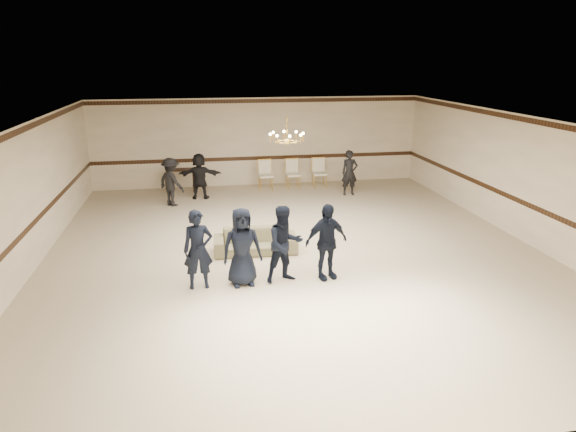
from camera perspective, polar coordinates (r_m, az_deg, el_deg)
name	(u,v)px	position (r m, az deg, el deg)	size (l,w,h in m)	color
room	(294,188)	(12.36, 0.67, 3.16)	(12.01, 14.01, 3.21)	beige
chair_rail	(259,158)	(19.23, -3.25, 6.43)	(12.00, 0.02, 0.14)	#361F10
crown_molding	(258,101)	(18.95, -3.35, 12.62)	(12.00, 0.02, 0.14)	#361F10
chandelier	(287,129)	(13.08, -0.14, 9.64)	(0.94, 0.94, 0.89)	gold
boy_a	(198,250)	(10.69, -9.94, -3.70)	(0.61, 0.40, 1.67)	black
boy_b	(242,247)	(10.72, -5.12, -3.44)	(0.82, 0.53, 1.67)	black
boy_c	(285,244)	(10.83, -0.36, -3.15)	(0.81, 0.63, 1.67)	black
boy_d	(326,242)	(11.01, 4.26, -2.86)	(0.98, 0.41, 1.67)	black
settee	(255,241)	(12.62, -3.64, -2.78)	(2.02, 0.79, 0.59)	#75734E
adult_left	(171,182)	(16.87, -12.81, 3.70)	(1.00, 0.58, 1.55)	black
adult_mid	(200,176)	(17.53, -9.78, 4.39)	(1.44, 0.46, 1.55)	black
adult_right	(350,173)	(17.89, 6.84, 4.78)	(0.57, 0.37, 1.55)	black
banquet_chair_left	(266,175)	(18.56, -2.50, 4.53)	(0.50, 0.50, 1.04)	#ECE5C6
banquet_chair_mid	(293,174)	(18.71, 0.54, 4.65)	(0.50, 0.50, 1.04)	#ECE5C6
banquet_chair_right	(320,173)	(18.92, 3.53, 4.76)	(0.50, 0.50, 1.04)	#ECE5C6
console_table	(181,180)	(18.63, -11.78, 3.89)	(0.99, 0.42, 0.83)	black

